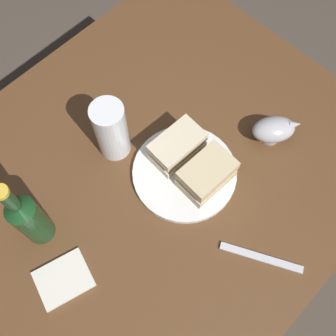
{
  "coord_description": "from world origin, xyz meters",
  "views": [
    {
      "loc": [
        0.24,
        0.29,
        1.64
      ],
      "look_at": [
        -0.03,
        0.03,
        0.78
      ],
      "focal_mm": 44.06,
      "sensor_mm": 36.0,
      "label": 1
    }
  ],
  "objects_px": {
    "sandwich_half_left": "(207,174)",
    "sandwich_half_right": "(177,147)",
    "plate": "(184,173)",
    "pint_glass": "(112,132)",
    "cider_bottle": "(28,218)",
    "napkin": "(64,279)",
    "fork": "(261,258)",
    "gravy_boat": "(274,129)"
  },
  "relations": [
    {
      "from": "pint_glass",
      "to": "cider_bottle",
      "type": "distance_m",
      "value": 0.26
    },
    {
      "from": "plate",
      "to": "cider_bottle",
      "type": "distance_m",
      "value": 0.36
    },
    {
      "from": "cider_bottle",
      "to": "fork",
      "type": "relative_size",
      "value": 1.39
    },
    {
      "from": "sandwich_half_left",
      "to": "plate",
      "type": "bearing_deg",
      "value": -70.0
    },
    {
      "from": "plate",
      "to": "fork",
      "type": "relative_size",
      "value": 1.34
    },
    {
      "from": "sandwich_half_left",
      "to": "fork",
      "type": "xyz_separation_m",
      "value": [
        0.05,
        0.2,
        -0.04
      ]
    },
    {
      "from": "napkin",
      "to": "fork",
      "type": "bearing_deg",
      "value": 140.44
    },
    {
      "from": "plate",
      "to": "sandwich_half_left",
      "type": "height_order",
      "value": "sandwich_half_left"
    },
    {
      "from": "gravy_boat",
      "to": "sandwich_half_right",
      "type": "bearing_deg",
      "value": -33.92
    },
    {
      "from": "napkin",
      "to": "plate",
      "type": "bearing_deg",
      "value": 177.44
    },
    {
      "from": "plate",
      "to": "napkin",
      "type": "bearing_deg",
      "value": -2.56
    },
    {
      "from": "pint_glass",
      "to": "napkin",
      "type": "xyz_separation_m",
      "value": [
        0.29,
        0.15,
        -0.07
      ]
    },
    {
      "from": "plate",
      "to": "sandwich_half_left",
      "type": "xyz_separation_m",
      "value": [
        -0.02,
        0.05,
        0.04
      ]
    },
    {
      "from": "pint_glass",
      "to": "sandwich_half_left",
      "type": "bearing_deg",
      "value": 110.86
    },
    {
      "from": "sandwich_half_right",
      "to": "sandwich_half_left",
      "type": "bearing_deg",
      "value": 87.29
    },
    {
      "from": "sandwich_half_right",
      "to": "pint_glass",
      "type": "xyz_separation_m",
      "value": [
        0.09,
        -0.12,
        0.03
      ]
    },
    {
      "from": "sandwich_half_right",
      "to": "napkin",
      "type": "xyz_separation_m",
      "value": [
        0.37,
        0.03,
        -0.04
      ]
    },
    {
      "from": "cider_bottle",
      "to": "napkin",
      "type": "xyz_separation_m",
      "value": [
        0.03,
        0.12,
        -0.09
      ]
    },
    {
      "from": "napkin",
      "to": "sandwich_half_right",
      "type": "bearing_deg",
      "value": -175.26
    },
    {
      "from": "gravy_boat",
      "to": "napkin",
      "type": "bearing_deg",
      "value": -9.91
    },
    {
      "from": "plate",
      "to": "pint_glass",
      "type": "bearing_deg",
      "value": -68.89
    },
    {
      "from": "pint_glass",
      "to": "napkin",
      "type": "distance_m",
      "value": 0.33
    },
    {
      "from": "cider_bottle",
      "to": "napkin",
      "type": "distance_m",
      "value": 0.15
    },
    {
      "from": "sandwich_half_left",
      "to": "cider_bottle",
      "type": "height_order",
      "value": "cider_bottle"
    },
    {
      "from": "plate",
      "to": "pint_glass",
      "type": "xyz_separation_m",
      "value": [
        0.06,
        -0.17,
        0.07
      ]
    },
    {
      "from": "pint_glass",
      "to": "fork",
      "type": "relative_size",
      "value": 0.92
    },
    {
      "from": "plate",
      "to": "gravy_boat",
      "type": "bearing_deg",
      "value": 158.87
    },
    {
      "from": "cider_bottle",
      "to": "fork",
      "type": "height_order",
      "value": "cider_bottle"
    },
    {
      "from": "cider_bottle",
      "to": "sandwich_half_left",
      "type": "bearing_deg",
      "value": 151.89
    },
    {
      "from": "sandwich_half_right",
      "to": "napkin",
      "type": "bearing_deg",
      "value": 4.74
    },
    {
      "from": "plate",
      "to": "sandwich_half_right",
      "type": "bearing_deg",
      "value": -115.41
    },
    {
      "from": "sandwich_half_left",
      "to": "sandwich_half_right",
      "type": "height_order",
      "value": "sandwich_half_left"
    },
    {
      "from": "sandwich_half_left",
      "to": "sandwich_half_right",
      "type": "distance_m",
      "value": 0.1
    },
    {
      "from": "sandwich_half_right",
      "to": "gravy_boat",
      "type": "bearing_deg",
      "value": 146.08
    },
    {
      "from": "cider_bottle",
      "to": "plate",
      "type": "bearing_deg",
      "value": 157.66
    },
    {
      "from": "pint_glass",
      "to": "cider_bottle",
      "type": "height_order",
      "value": "cider_bottle"
    },
    {
      "from": "sandwich_half_left",
      "to": "pint_glass",
      "type": "distance_m",
      "value": 0.23
    },
    {
      "from": "gravy_boat",
      "to": "fork",
      "type": "relative_size",
      "value": 0.67
    },
    {
      "from": "cider_bottle",
      "to": "pint_glass",
      "type": "bearing_deg",
      "value": -171.87
    },
    {
      "from": "plate",
      "to": "fork",
      "type": "height_order",
      "value": "plate"
    },
    {
      "from": "sandwich_half_right",
      "to": "pint_glass",
      "type": "bearing_deg",
      "value": -54.21
    },
    {
      "from": "sandwich_half_right",
      "to": "gravy_boat",
      "type": "xyz_separation_m",
      "value": [
        -0.19,
        0.13,
        -0.01
      ]
    }
  ]
}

